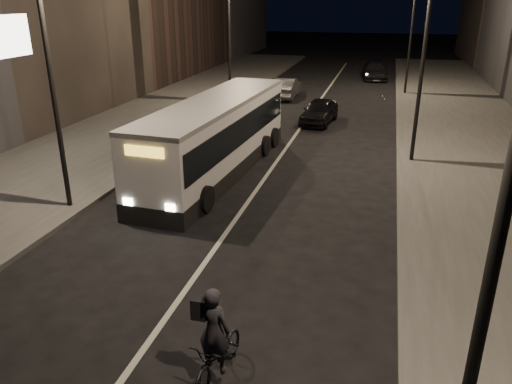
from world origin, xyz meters
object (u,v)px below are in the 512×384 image
Objects in this scene: cyclist_on_bicycle at (217,349)px; car_far at (375,71)px; streetlight_right_far at (409,16)px; streetlight_left_far at (233,18)px; car_near at (319,111)px; car_mid at (286,88)px; streetlight_left_near at (54,44)px; city_bus at (216,134)px; streetlight_right_mid at (419,32)px; streetlight_right_near at (489,140)px.

car_far is at bearing 96.73° from cyclist_on_bicycle.
streetlight_right_far reaches higher than car_far.
streetlight_left_far is 1.71× the size of car_far.
car_far reaches higher than car_near.
streetlight_left_far is at bearing 43.62° from car_mid.
streetlight_left_near reaches higher than city_bus.
cyclist_on_bicycle is at bearing -104.16° from streetlight_right_mid.
streetlight_right_near is at bearing -36.88° from streetlight_left_near.
streetlight_right_mid is 13.33m from streetlight_left_near.
streetlight_left_far is (-10.66, 26.00, 0.00)m from streetlight_right_near.
streetlight_left_near is 3.95× the size of cyclist_on_bicycle.
streetlight_right_near reaches higher than car_mid.
streetlight_right_near is 28.10m from streetlight_left_far.
city_bus is 2.33× the size of car_far.
city_bus is at bearing -75.98° from streetlight_left_far.
car_mid is (2.91, 20.83, -4.67)m from streetlight_left_near.
streetlight_right_mid is at bearing -43.16° from streetlight_left_far.
city_bus is at bearing 55.77° from streetlight_left_near.
car_near is at bearing 66.55° from streetlight_left_near.
city_bus is 11.77m from cyclist_on_bicycle.
streetlight_right_mid is at bearing 36.88° from streetlight_left_near.
streetlight_left_far reaches higher than car_near.
city_bus is at bearing 117.79° from cyclist_on_bicycle.
streetlight_left_far is (-10.66, 10.00, 0.00)m from streetlight_right_mid.
cyclist_on_bicycle reaches higher than car_near.
streetlight_right_mid is 2.08× the size of car_near.
streetlight_right_far is 26.26m from streetlight_left_near.
cyclist_on_bicycle is (3.77, -11.11, -0.91)m from city_bus.
streetlight_right_near is 1.94× the size of car_mid.
car_far is (5.64, 10.03, -0.00)m from car_mid.
cyclist_on_bicycle is 0.43× the size of car_far.
streetlight_right_near is 1.00× the size of streetlight_left_far.
streetlight_right_far reaches higher than cyclist_on_bicycle.
car_mid reaches higher than car_far.
streetlight_left_near is (-10.66, -8.00, 0.00)m from streetlight_right_mid.
streetlight_left_far is (0.00, 18.00, 0.00)m from streetlight_left_near.
streetlight_right_mid reaches higher than car_far.
cyclist_on_bicycle is (7.06, -24.28, -4.68)m from streetlight_left_far.
streetlight_left_far is 8.64m from car_near.
car_near is 16.90m from car_far.
streetlight_right_near is 1.00× the size of streetlight_left_near.
streetlight_right_near is at bearing -90.00° from streetlight_right_mid.
car_near is (-0.93, 20.41, -0.02)m from cyclist_on_bicycle.
car_far is (-2.12, 22.86, -4.67)m from streetlight_right_mid.
streetlight_right_mid is 3.95× the size of cyclist_on_bicycle.
streetlight_left_far is 16.13m from car_far.
streetlight_right_mid is 1.00× the size of streetlight_left_far.
city_bus is at bearing 90.81° from car_mid.
city_bus is at bearing 119.88° from streetlight_right_near.
streetlight_right_mid is at bearing -47.32° from car_near.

